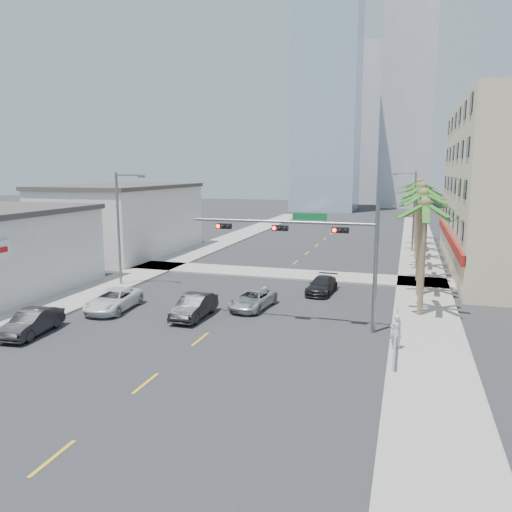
# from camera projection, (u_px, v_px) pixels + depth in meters

# --- Properties ---
(ground) EXTENTS (260.00, 260.00, 0.00)m
(ground) POSITION_uv_depth(u_px,v_px,m) (167.00, 366.00, 23.66)
(ground) COLOR #262628
(ground) RESTS_ON ground
(sidewalk_right) EXTENTS (4.00, 120.00, 0.15)m
(sidewalk_right) POSITION_uv_depth(u_px,v_px,m) (423.00, 288.00, 39.03)
(sidewalk_right) COLOR gray
(sidewalk_right) RESTS_ON ground
(sidewalk_left) EXTENTS (4.00, 120.00, 0.15)m
(sidewalk_left) POSITION_uv_depth(u_px,v_px,m) (149.00, 270.00, 45.95)
(sidewalk_left) COLOR gray
(sidewalk_left) RESTS_ON ground
(sidewalk_cross) EXTENTS (80.00, 4.00, 0.15)m
(sidewalk_cross) POSITION_uv_depth(u_px,v_px,m) (281.00, 274.00, 44.37)
(sidewalk_cross) COLOR gray
(sidewalk_cross) RESTS_ON ground
(building_left_far) EXTENTS (11.00, 18.00, 7.20)m
(building_left_far) POSITION_uv_depth(u_px,v_px,m) (123.00, 221.00, 55.05)
(building_left_far) COLOR beige
(building_left_far) RESTS_ON ground
(tower_far_left) EXTENTS (14.00, 14.00, 48.00)m
(tower_far_left) POSITION_uv_depth(u_px,v_px,m) (327.00, 102.00, 111.36)
(tower_far_left) COLOR #99B2C6
(tower_far_left) RESTS_ON ground
(tower_far_right) EXTENTS (12.00, 12.00, 60.00)m
(tower_far_right) POSITION_uv_depth(u_px,v_px,m) (408.00, 82.00, 119.57)
(tower_far_right) COLOR #ADADB2
(tower_far_right) RESTS_ON ground
(tower_far_center) EXTENTS (16.00, 16.00, 42.00)m
(tower_far_center) POSITION_uv_depth(u_px,v_px,m) (362.00, 127.00, 138.70)
(tower_far_center) COLOR #ADADB2
(tower_far_center) RESTS_ON ground
(traffic_signal_mast) EXTENTS (11.12, 0.54, 7.20)m
(traffic_signal_mast) POSITION_uv_depth(u_px,v_px,m) (319.00, 243.00, 28.62)
(traffic_signal_mast) COLOR slate
(traffic_signal_mast) RESTS_ON ground
(palm_tree_0) EXTENTS (4.80, 4.80, 7.80)m
(palm_tree_0) POSITION_uv_depth(u_px,v_px,m) (426.00, 205.00, 30.41)
(palm_tree_0) COLOR brown
(palm_tree_0) RESTS_ON ground
(palm_tree_1) EXTENTS (4.80, 4.80, 8.16)m
(palm_tree_1) POSITION_uv_depth(u_px,v_px,m) (424.00, 195.00, 35.25)
(palm_tree_1) COLOR brown
(palm_tree_1) RESTS_ON ground
(palm_tree_2) EXTENTS (4.80, 4.80, 8.52)m
(palm_tree_2) POSITION_uv_depth(u_px,v_px,m) (422.00, 188.00, 40.09)
(palm_tree_2) COLOR brown
(palm_tree_2) RESTS_ON ground
(palm_tree_3) EXTENTS (4.80, 4.80, 7.80)m
(palm_tree_3) POSITION_uv_depth(u_px,v_px,m) (421.00, 193.00, 45.11)
(palm_tree_3) COLOR brown
(palm_tree_3) RESTS_ON ground
(palm_tree_4) EXTENTS (4.80, 4.80, 8.16)m
(palm_tree_4) POSITION_uv_depth(u_px,v_px,m) (420.00, 188.00, 49.95)
(palm_tree_4) COLOR brown
(palm_tree_4) RESTS_ON ground
(palm_tree_5) EXTENTS (4.80, 4.80, 8.52)m
(palm_tree_5) POSITION_uv_depth(u_px,v_px,m) (419.00, 183.00, 54.79)
(palm_tree_5) COLOR brown
(palm_tree_5) RESTS_ON ground
(palm_tree_6) EXTENTS (4.80, 4.80, 7.80)m
(palm_tree_6) POSITION_uv_depth(u_px,v_px,m) (418.00, 188.00, 59.80)
(palm_tree_6) COLOR brown
(palm_tree_6) RESTS_ON ground
(palm_tree_7) EXTENTS (4.80, 4.80, 8.16)m
(palm_tree_7) POSITION_uv_depth(u_px,v_px,m) (418.00, 183.00, 64.64)
(palm_tree_7) COLOR brown
(palm_tree_7) RESTS_ON ground
(streetlight_left) EXTENTS (2.55, 0.25, 9.00)m
(streetlight_left) POSITION_uv_depth(u_px,v_px,m) (121.00, 223.00, 39.15)
(streetlight_left) COLOR slate
(streetlight_left) RESTS_ON ground
(streetlight_right) EXTENTS (2.55, 0.25, 9.00)m
(streetlight_right) POSITION_uv_depth(u_px,v_px,m) (412.00, 207.00, 55.42)
(streetlight_right) COLOR slate
(streetlight_right) RESTS_ON ground
(guardrail) EXTENTS (0.08, 8.08, 1.00)m
(guardrail) POSITION_uv_depth(u_px,v_px,m) (396.00, 334.00, 26.23)
(guardrail) COLOR silver
(guardrail) RESTS_ON ground
(car_parked_mid) EXTENTS (1.95, 4.44, 1.42)m
(car_parked_mid) POSITION_uv_depth(u_px,v_px,m) (32.00, 322.00, 28.11)
(car_parked_mid) COLOR black
(car_parked_mid) RESTS_ON ground
(car_parked_far) EXTENTS (2.69, 5.16, 1.39)m
(car_parked_far) POSITION_uv_depth(u_px,v_px,m) (113.00, 300.00, 32.99)
(car_parked_far) COLOR white
(car_parked_far) RESTS_ON ground
(car_lane_left) EXTENTS (1.56, 4.45, 1.46)m
(car_lane_left) POSITION_uv_depth(u_px,v_px,m) (194.00, 306.00, 31.33)
(car_lane_left) COLOR black
(car_lane_left) RESTS_ON ground
(car_lane_center) EXTENTS (2.58, 4.71, 1.25)m
(car_lane_center) POSITION_uv_depth(u_px,v_px,m) (253.00, 299.00, 33.44)
(car_lane_center) COLOR silver
(car_lane_center) RESTS_ON ground
(car_lane_right) EXTENTS (2.08, 4.40, 1.24)m
(car_lane_right) POSITION_uv_depth(u_px,v_px,m) (322.00, 285.00, 37.52)
(car_lane_right) COLOR black
(car_lane_right) RESTS_ON ground
(pedestrian) EXTENTS (0.80, 0.71, 1.84)m
(pedestrian) POSITION_uv_depth(u_px,v_px,m) (396.00, 332.00, 25.38)
(pedestrian) COLOR silver
(pedestrian) RESTS_ON sidewalk_right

